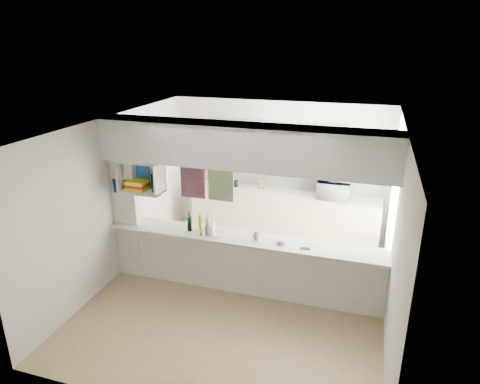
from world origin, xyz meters
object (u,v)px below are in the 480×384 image
at_px(microwave, 334,190).
at_px(dish_rack, 212,229).
at_px(wine_bottles, 200,224).
at_px(bowl, 334,181).

xyz_separation_m(microwave, dish_rack, (-1.58, -2.07, -0.08)).
distance_m(microwave, dish_rack, 2.61).
height_order(microwave, wine_bottles, wine_bottles).
relative_size(microwave, wine_bottles, 1.58).
distance_m(microwave, wine_bottles, 2.72).
xyz_separation_m(microwave, wine_bottles, (-1.79, -2.05, -0.04)).
bearing_deg(bowl, dish_rack, -127.75).
bearing_deg(bowl, microwave, 73.93).
height_order(dish_rack, wine_bottles, wine_bottles).
bearing_deg(wine_bottles, dish_rack, -4.95).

